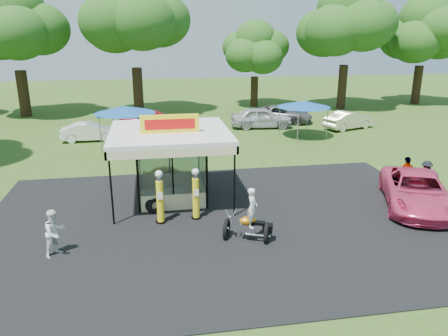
{
  "coord_description": "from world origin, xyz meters",
  "views": [
    {
      "loc": [
        -2.83,
        -14.69,
        7.75
      ],
      "look_at": [
        0.36,
        4.0,
        1.74
      ],
      "focal_mm": 35.0,
      "sensor_mm": 36.0,
      "label": 1
    }
  ],
  "objects": [
    {
      "name": "gas_station_kiosk",
      "position": [
        -2.0,
        4.99,
        1.78
      ],
      "size": [
        5.4,
        5.4,
        4.18
      ],
      "color": "white",
      "rests_on": "ground"
    },
    {
      "name": "ground",
      "position": [
        0.0,
        0.0,
        0.0
      ],
      "size": [
        120.0,
        120.0,
        0.0
      ],
      "primitive_type": "plane",
      "color": "#2D5119",
      "rests_on": "ground"
    },
    {
      "name": "spectator_west",
      "position": [
        -6.39,
        0.2,
        0.87
      ],
      "size": [
        1.05,
        1.08,
        1.75
      ],
      "primitive_type": "imported",
      "rotation": [
        0.0,
        0.0,
        0.88
      ],
      "color": "white",
      "rests_on": "ground"
    },
    {
      "name": "oak_far_f",
      "position": [
        26.04,
        29.2,
        7.13
      ],
      "size": [
        9.21,
        9.21,
        11.1
      ],
      "color": "black",
      "rests_on": "ground"
    },
    {
      "name": "tent_west",
      "position": [
        -4.51,
        15.26,
        2.6
      ],
      "size": [
        4.1,
        4.1,
        2.87
      ],
      "rotation": [
        0.0,
        0.0,
        -0.27
      ],
      "color": "gray",
      "rests_on": "ground"
    },
    {
      "name": "bg_car_c",
      "position": [
        6.19,
        19.84,
        0.86
      ],
      "size": [
        5.18,
        2.42,
        1.72
      ],
      "primitive_type": "imported",
      "rotation": [
        0.0,
        0.0,
        1.49
      ],
      "color": "#B2B1B6",
      "rests_on": "ground"
    },
    {
      "name": "bg_car_e",
      "position": [
        13.13,
        18.22,
        0.72
      ],
      "size": [
        4.62,
        2.97,
        1.44
      ],
      "primitive_type": "imported",
      "rotation": [
        0.0,
        0.0,
        1.93
      ],
      "color": "beige",
      "rests_on": "ground"
    },
    {
      "name": "spare_tires",
      "position": [
        -2.86,
        3.43,
        0.35
      ],
      "size": [
        0.85,
        0.54,
        0.72
      ],
      "rotation": [
        0.0,
        0.0,
        0.06
      ],
      "color": "black",
      "rests_on": "ground"
    },
    {
      "name": "gas_pump_right",
      "position": [
        -1.11,
        2.49,
        1.09
      ],
      "size": [
        0.43,
        0.43,
        2.28
      ],
      "color": "black",
      "rests_on": "ground"
    },
    {
      "name": "oak_far_e",
      "position": [
        16.64,
        27.59,
        7.81
      ],
      "size": [
        10.27,
        10.27,
        12.23
      ],
      "color": "black",
      "rests_on": "ground"
    },
    {
      "name": "spectator_east_b",
      "position": [
        9.43,
        3.84,
        0.94
      ],
      "size": [
        1.1,
        0.46,
        1.88
      ],
      "primitive_type": "imported",
      "rotation": [
        0.0,
        0.0,
        3.14
      ],
      "color": "gray",
      "rests_on": "ground"
    },
    {
      "name": "kiosk_car",
      "position": [
        -2.0,
        7.2,
        0.48
      ],
      "size": [
        2.82,
        1.13,
        0.96
      ],
      "primitive_type": "imported",
      "rotation": [
        0.0,
        0.0,
        1.57
      ],
      "color": "yellow",
      "rests_on": "ground"
    },
    {
      "name": "oak_far_d",
      "position": [
        8.12,
        30.46,
        5.48
      ],
      "size": [
        7.22,
        7.22,
        8.6
      ],
      "color": "black",
      "rests_on": "ground"
    },
    {
      "name": "oak_far_b",
      "position": [
        -14.37,
        28.62,
        7.44
      ],
      "size": [
        9.77,
        9.77,
        11.66
      ],
      "color": "black",
      "rests_on": "ground"
    },
    {
      "name": "bg_car_d",
      "position": [
        8.57,
        21.72,
        0.72
      ],
      "size": [
        5.71,
        4.48,
        1.44
      ],
      "primitive_type": "imported",
      "rotation": [
        0.0,
        0.0,
        1.1
      ],
      "color": "#565658",
      "rests_on": "ground"
    },
    {
      "name": "tent_east",
      "position": [
        8.43,
        16.09,
        2.49
      ],
      "size": [
        3.94,
        3.94,
        2.75
      ],
      "rotation": [
        0.0,
        0.0,
        0.25
      ],
      "color": "gray",
      "rests_on": "ground"
    },
    {
      "name": "motorcycle",
      "position": [
        0.72,
        0.16,
        0.86
      ],
      "size": [
        1.96,
        1.45,
        2.22
      ],
      "rotation": [
        0.0,
        0.0,
        -0.37
      ],
      "color": "black",
      "rests_on": "ground"
    },
    {
      "name": "oak_far_c",
      "position": [
        -3.87,
        27.8,
        7.87
      ],
      "size": [
        10.52,
        10.52,
        12.4
      ],
      "color": "black",
      "rests_on": "ground"
    },
    {
      "name": "gas_pump_left",
      "position": [
        -2.62,
        2.31,
        1.12
      ],
      "size": [
        0.43,
        0.43,
        2.33
      ],
      "color": "black",
      "rests_on": "ground"
    },
    {
      "name": "bg_car_b",
      "position": [
        -2.64,
        20.5,
        0.8
      ],
      "size": [
        5.86,
        3.45,
        1.59
      ],
      "primitive_type": "imported",
      "rotation": [
        0.0,
        0.0,
        1.33
      ],
      "color": "red",
      "rests_on": "ground"
    },
    {
      "name": "a_frame_sign",
      "position": [
        8.68,
        0.94,
        0.45
      ],
      "size": [
        0.54,
        0.57,
        0.9
      ],
      "rotation": [
        0.0,
        0.0,
        -0.28
      ],
      "color": "#593819",
      "rests_on": "ground"
    },
    {
      "name": "asphalt_apron",
      "position": [
        0.0,
        2.0,
        0.02
      ],
      "size": [
        20.0,
        14.0,
        0.04
      ],
      "primitive_type": "cube",
      "color": "black",
      "rests_on": "ground"
    },
    {
      "name": "spectator_east_a",
      "position": [
        10.63,
        4.03,
        0.78
      ],
      "size": [
        1.15,
        0.9,
        1.56
      ],
      "primitive_type": "imported",
      "rotation": [
        0.0,
        0.0,
        3.5
      ],
      "color": "black",
      "rests_on": "ground"
    },
    {
      "name": "pink_sedan",
      "position": [
        8.9,
        2.12,
        0.8
      ],
      "size": [
        4.68,
        6.35,
        1.6
      ],
      "primitive_type": "imported",
      "rotation": [
        0.0,
        0.0,
        -0.4
      ],
      "color": "#DD3C6C",
      "rests_on": "ground"
    },
    {
      "name": "bg_car_a",
      "position": [
        -7.25,
        17.6,
        0.67
      ],
      "size": [
        4.12,
        1.54,
        1.34
      ],
      "primitive_type": "imported",
      "rotation": [
        0.0,
        0.0,
        1.6
      ],
      "color": "white",
      "rests_on": "ground"
    }
  ]
}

